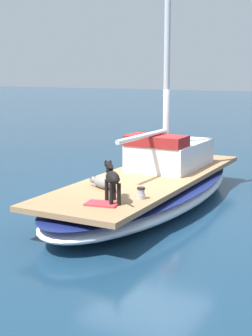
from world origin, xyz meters
name	(u,v)px	position (x,y,z in m)	size (l,w,h in m)	color
ground_plane	(148,205)	(0.00, 0.00, 0.00)	(120.00, 120.00, 0.00)	navy
sailboat_main	(149,191)	(0.00, 0.00, 0.34)	(2.70, 7.30, 0.66)	white
mast_main	(164,36)	(-0.02, 0.74, 3.66)	(0.14, 2.27, 6.70)	silver
cabin_house	(169,153)	(-0.03, 1.12, 1.01)	(1.46, 2.25, 0.84)	silver
dog_black	(112,179)	(0.43, -2.25, 1.08)	(0.71, 0.73, 0.70)	black
dog_grey	(102,182)	(-0.30, -1.43, 0.77)	(0.90, 0.50, 0.22)	gray
deck_winch	(141,193)	(0.76, -1.80, 0.76)	(0.16, 0.16, 0.21)	#B7B7BC
deck_towel	(102,204)	(0.37, -2.48, 0.68)	(0.56, 0.36, 0.03)	#C6333D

